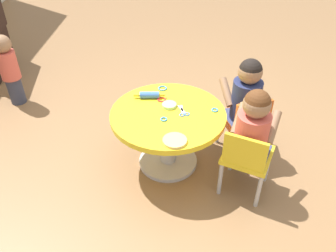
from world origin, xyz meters
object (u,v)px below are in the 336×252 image
Objects in this scene: seated_child_left at (253,126)px; rolling_pin at (149,95)px; seated_child_right at (247,92)px; toddler_standing at (9,68)px; craft_scissors at (183,112)px; craft_table at (168,127)px; child_chair_right at (245,121)px; child_chair_left at (246,157)px.

seated_child_left reaches higher than rolling_pin.
seated_child_right is 0.76× the size of toddler_standing.
seated_child_left is 3.59× the size of craft_scissors.
rolling_pin is at bearing 38.38° from craft_table.
rolling_pin is (0.04, 0.71, 0.18)m from child_chair_right.
toddler_standing reaches higher than child_chair_left.
seated_child_left and seated_child_right have the same top height.
toddler_standing is 2.91× the size of rolling_pin.
craft_scissors is (0.00, -0.11, 0.13)m from craft_table.
rolling_pin is (0.18, 0.14, 0.15)m from craft_table.
craft_scissors is at bearing -125.56° from rolling_pin.
child_chair_left is at bearing -116.28° from craft_table.
child_chair_right is at bearing -4.20° from seated_child_left.
seated_child_right reaches higher than craft_table.
seated_child_left reaches higher than craft_scissors.
child_chair_right reaches higher than craft_table.
rolling_pin is at bearing 56.60° from child_chair_left.
craft_table is 1.19× the size of toddler_standing.
child_chair_right is 0.51m from craft_scissors.
child_chair_right is (0.40, -0.04, 0.00)m from child_chair_left.
child_chair_right is at bearing -162.33° from seated_child_right.
craft_scissors is at bearing -88.43° from craft_table.
craft_scissors is (-0.14, 0.46, 0.16)m from child_chair_right.
child_chair_left reaches higher than craft_table.
toddler_standing is at bearing 73.46° from seated_child_right.
child_chair_right is 3.78× the size of craft_scissors.
craft_table is 3.48× the size of rolling_pin.
seated_child_left is (0.04, -0.02, 0.23)m from child_chair_left.
rolling_pin is at bearing 86.97° from child_chair_right.
toddler_standing is at bearing 63.47° from seated_child_left.
craft_table is at bearing -141.62° from rolling_pin.
seated_child_left is at bearing -112.35° from craft_table.
rolling_pin reaches higher than craft_scissors.
child_chair_left is 1.00× the size of child_chair_right.
seated_child_left is 0.43m from child_chair_right.
seated_child_right is at bearing 17.67° from child_chair_right.
craft_scissors is (0.26, 0.42, 0.16)m from child_chair_left.
child_chair_right is (0.14, -0.56, -0.03)m from craft_table.
child_chair_right is 2.14m from toddler_standing.
child_chair_right is 0.80× the size of toddler_standing.
seated_child_right is at bearing -68.21° from craft_scissors.
seated_child_left is at bearing -22.86° from child_chair_left.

